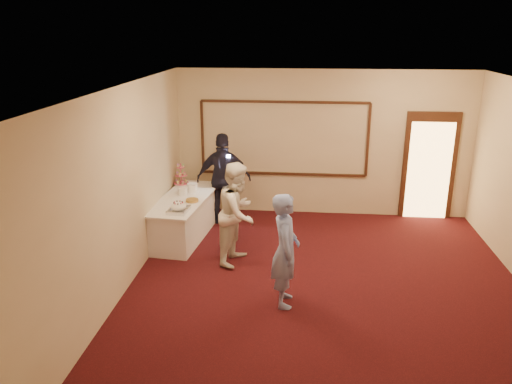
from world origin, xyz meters
TOP-DOWN VIEW (x-y plane):
  - floor at (0.00, 0.00)m, footprint 7.00×7.00m
  - room_walls at (0.00, 0.00)m, footprint 6.04×7.04m
  - wall_molding at (-0.80, 3.47)m, footprint 3.45×0.04m
  - doorway at (2.15, 3.45)m, footprint 1.05×0.07m
  - buffet_table at (-2.58, 1.98)m, footprint 1.06×2.24m
  - pavlova_tray at (-2.49, 1.24)m, footprint 0.35×0.48m
  - cupcake_stand at (-2.84, 2.85)m, footprint 0.31×0.31m
  - plate_stack_a at (-2.63, 2.12)m, footprint 0.18×0.18m
  - plate_stack_b at (-2.49, 2.32)m, footprint 0.20×0.20m
  - tart at (-2.37, 1.75)m, footprint 0.27×0.27m
  - man at (-0.61, -0.26)m, footprint 0.43×0.62m
  - woman at (-1.44, 1.03)m, footprint 0.86×0.98m
  - guest at (-1.95, 2.77)m, footprint 1.11×0.55m
  - camera_flash at (-1.83, 2.61)m, footprint 0.08×0.06m

SIDE VIEW (x-z plane):
  - floor at x=0.00m, z-range 0.00..0.00m
  - buffet_table at x=-2.58m, z-range 0.00..0.77m
  - tart at x=-2.37m, z-range 0.77..0.82m
  - man at x=-0.61m, z-range 0.00..1.65m
  - pavlova_tray at x=-2.49m, z-range 0.76..0.92m
  - plate_stack_a at x=-2.63m, z-range 0.77..0.92m
  - plate_stack_b at x=-2.49m, z-range 0.77..0.94m
  - woman at x=-1.44m, z-range 0.00..1.72m
  - guest at x=-1.95m, z-range 0.00..1.83m
  - cupcake_stand at x=-2.84m, z-range 0.71..1.16m
  - doorway at x=2.15m, z-range -0.02..2.18m
  - camera_flash at x=-1.83m, z-range 1.39..1.44m
  - wall_molding at x=-0.80m, z-range 0.83..2.38m
  - room_walls at x=0.00m, z-range 0.52..3.54m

